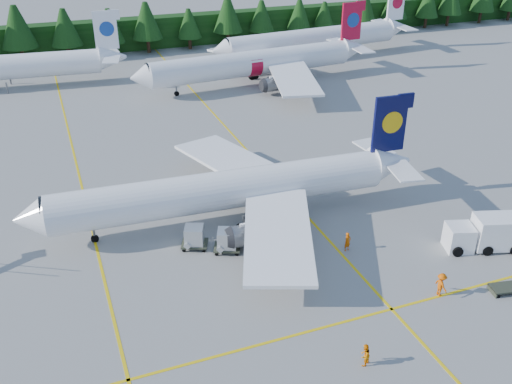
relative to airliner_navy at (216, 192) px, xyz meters
name	(u,v)px	position (x,y,z in m)	size (l,w,h in m)	color
ground	(288,282)	(2.61, -11.12, -3.26)	(320.00, 320.00, 0.00)	gray
taxi_stripe_a	(85,201)	(-11.39, 8.88, -3.26)	(0.25, 120.00, 0.01)	yellow
taxi_stripe_b	(266,171)	(8.61, 8.88, -3.26)	(0.25, 120.00, 0.01)	yellow
taxi_stripe_cross	(321,328)	(2.61, -17.12, -3.26)	(80.00, 0.25, 0.01)	yellow
treeline_hedge	(122,35)	(2.61, 70.88, -0.26)	(220.00, 4.00, 6.00)	black
airliner_navy	(216,192)	(0.00, 0.00, 0.00)	(37.35, 30.68, 10.86)	white
airliner_red	(249,64)	(17.92, 39.74, 0.28)	(40.49, 33.21, 11.77)	white
airliner_far_right	(307,40)	(33.70, 51.03, 0.47)	(40.96, 7.70, 11.92)	white
service_truck	(484,233)	(20.71, -12.68, -1.73)	(6.84, 4.13, 3.11)	white
uld_pair	(211,238)	(-1.87, -4.32, -2.07)	(5.32, 4.09, 1.77)	#333627
crew_a	(348,242)	(9.36, -8.77, -2.37)	(0.65, 0.43, 1.78)	#E45B04
crew_b	(365,355)	(3.68, -21.38, -2.41)	(0.83, 0.65, 1.70)	orange
crew_c	(441,285)	(13.09, -16.97, -2.26)	(0.83, 0.56, 2.01)	#DE5504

